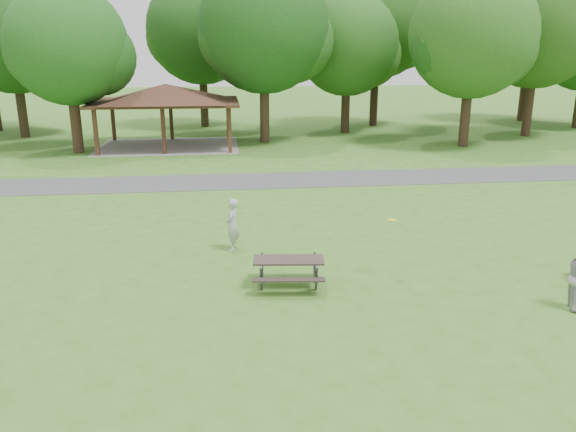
{
  "coord_description": "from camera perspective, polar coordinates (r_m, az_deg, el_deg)",
  "views": [
    {
      "loc": [
        -0.77,
        -10.87,
        5.79
      ],
      "look_at": [
        1.0,
        4.0,
        1.3
      ],
      "focal_mm": 35.0,
      "sensor_mm": 36.0,
      "label": 1
    }
  ],
  "objects": [
    {
      "name": "tree_row_h",
      "position": [
        41.98,
        24.15,
        16.99
      ],
      "size": [
        8.61,
        8.2,
        11.37
      ],
      "color": "#311D15",
      "rests_on": "ground"
    },
    {
      "name": "frisbee_in_flight",
      "position": [
        14.66,
        10.52,
        -0.41
      ],
      "size": [
        0.3,
        0.3,
        0.02
      ],
      "color": "yellow",
      "rests_on": "ground"
    },
    {
      "name": "tree_row_e",
      "position": [
        36.03,
        -2.33,
        18.25
      ],
      "size": [
        8.4,
        8.0,
        11.02
      ],
      "color": "#322216",
      "rests_on": "ground"
    },
    {
      "name": "tree_row_d",
      "position": [
        34.38,
        -21.31,
        15.56
      ],
      "size": [
        6.93,
        6.6,
        9.27
      ],
      "color": "#322016",
      "rests_on": "ground"
    },
    {
      "name": "pavilion",
      "position": [
        35.13,
        -12.3,
        11.86
      ],
      "size": [
        8.6,
        7.01,
        3.76
      ],
      "color": "#3E2316",
      "rests_on": "ground"
    },
    {
      "name": "picnic_table_middle",
      "position": [
        14.11,
        0.06,
        -5.05
      ],
      "size": [
        1.9,
        1.59,
        0.76
      ],
      "color": "#312723",
      "rests_on": "ground"
    },
    {
      "name": "tree_deep_c",
      "position": [
        44.54,
        9.17,
        18.61
      ],
      "size": [
        8.82,
        8.4,
        11.9
      ],
      "color": "black",
      "rests_on": "ground"
    },
    {
      "name": "tree_row_f",
      "position": [
        40.38,
        6.15,
        16.66
      ],
      "size": [
        7.35,
        7.0,
        9.55
      ],
      "color": "black",
      "rests_on": "ground"
    },
    {
      "name": "asphalt_path",
      "position": [
        25.55,
        -4.89,
        3.55
      ],
      "size": [
        120.0,
        3.2,
        0.02
      ],
      "primitive_type": "cube",
      "color": "#434345",
      "rests_on": "ground"
    },
    {
      "name": "tree_row_g",
      "position": [
        36.11,
        18.33,
        16.74
      ],
      "size": [
        7.77,
        7.4,
        10.25
      ],
      "color": "black",
      "rests_on": "ground"
    },
    {
      "name": "tree_deep_d",
      "position": [
        50.91,
        23.52,
        16.76
      ],
      "size": [
        8.4,
        8.0,
        11.27
      ],
      "color": "black",
      "rests_on": "ground"
    },
    {
      "name": "ground",
      "position": [
        12.34,
        -2.47,
        -11.3
      ],
      "size": [
        160.0,
        160.0,
        0.0
      ],
      "primitive_type": "plane",
      "color": "#386B1E",
      "rests_on": "ground"
    },
    {
      "name": "frisbee_thrower",
      "position": [
        16.67,
        -5.69,
        -0.88
      ],
      "size": [
        0.49,
        0.64,
        1.56
      ],
      "primitive_type": "imported",
      "rotation": [
        0.0,
        0.0,
        -1.79
      ],
      "color": "#ABABAD",
      "rests_on": "ground"
    },
    {
      "name": "tree_row_c",
      "position": [
        42.01,
        -26.09,
        16.09
      ],
      "size": [
        8.19,
        7.8,
        10.67
      ],
      "color": "#2F1E15",
      "rests_on": "ground"
    },
    {
      "name": "tree_deep_b",
      "position": [
        43.93,
        -8.68,
        17.93
      ],
      "size": [
        8.4,
        8.0,
        11.13
      ],
      "color": "black",
      "rests_on": "ground"
    }
  ]
}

